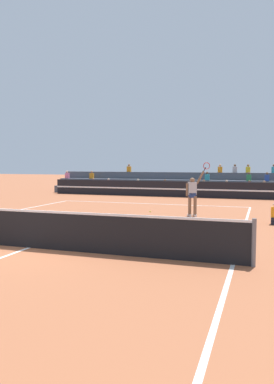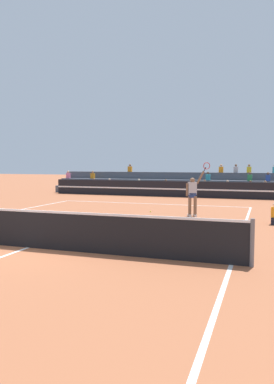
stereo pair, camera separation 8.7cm
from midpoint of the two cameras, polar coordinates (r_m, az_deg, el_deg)
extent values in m
plane|color=#AD603D|center=(10.93, -16.00, -8.14)|extent=(120.00, 120.00, 0.00)
cube|color=white|center=(21.65, 2.34, -1.80)|extent=(11.00, 0.10, 0.01)
cube|color=white|center=(9.06, 14.44, -10.70)|extent=(0.10, 23.80, 0.01)
cube|color=white|center=(16.52, -3.11, -3.74)|extent=(8.25, 0.10, 0.01)
cube|color=white|center=(10.93, -16.00, -8.12)|extent=(0.10, 12.85, 0.01)
cylinder|color=slate|center=(8.91, 17.41, -7.40)|extent=(0.10, 0.10, 1.10)
cube|color=black|center=(10.83, -16.06, -5.56)|extent=(11.90, 0.02, 1.00)
cube|color=white|center=(10.76, -16.12, -2.78)|extent=(11.90, 0.04, 0.06)
cube|color=black|center=(26.33, 5.40, 0.48)|extent=(18.00, 0.24, 1.10)
cube|color=white|center=(26.20, 5.34, 0.46)|extent=(18.00, 0.02, 0.10)
cube|color=#4C515B|center=(27.58, 6.02, 0.08)|extent=(19.64, 0.95, 0.55)
cube|color=black|center=(26.80, 13.70, 0.91)|extent=(0.32, 0.22, 0.44)
sphere|color=tan|center=(26.78, 13.71, 1.59)|extent=(0.18, 0.18, 0.18)
cube|color=yellow|center=(26.99, 10.37, 0.99)|extent=(0.32, 0.22, 0.44)
sphere|color=brown|center=(26.97, 10.38, 1.67)|extent=(0.18, 0.18, 0.18)
cube|color=orange|center=(27.56, 4.50, 1.12)|extent=(0.32, 0.22, 0.44)
sphere|color=brown|center=(27.54, 4.50, 1.78)|extent=(0.18, 0.18, 0.18)
cube|color=orange|center=(26.69, 19.03, 0.78)|extent=(0.32, 0.22, 0.44)
sphere|color=#9E7051|center=(26.67, 19.05, 1.47)|extent=(0.18, 0.18, 0.18)
cube|color=red|center=(29.00, -4.13, 1.28)|extent=(0.32, 0.22, 0.44)
sphere|color=beige|center=(28.99, -4.13, 1.91)|extent=(0.18, 0.18, 0.18)
cube|color=#338C4C|center=(28.15, 0.39, 1.20)|extent=(0.32, 0.22, 0.44)
sphere|color=beige|center=(28.13, 0.39, 1.85)|extent=(0.18, 0.18, 0.18)
cube|color=purple|center=(26.70, 16.97, 0.83)|extent=(0.32, 0.22, 0.44)
sphere|color=brown|center=(26.68, 16.98, 1.52)|extent=(0.18, 0.18, 0.18)
cube|color=purple|center=(29.54, -6.47, 1.32)|extent=(0.32, 0.22, 0.44)
sphere|color=brown|center=(29.53, -6.47, 1.94)|extent=(0.18, 0.18, 0.18)
cube|color=#4C515B|center=(28.49, 6.46, 0.77)|extent=(19.64, 0.95, 1.10)
cube|color=#2D4CA5|center=(27.61, 19.42, 2.03)|extent=(0.32, 0.22, 0.44)
sphere|color=brown|center=(27.60, 19.44, 2.69)|extent=(0.18, 0.18, 0.18)
cube|color=teal|center=(27.89, 10.86, 2.22)|extent=(0.32, 0.22, 0.44)
sphere|color=brown|center=(27.88, 10.87, 2.88)|extent=(0.18, 0.18, 0.18)
cube|color=pink|center=(31.66, -10.35, 2.48)|extent=(0.32, 0.22, 0.44)
sphere|color=beige|center=(31.65, -10.36, 3.06)|extent=(0.18, 0.18, 0.18)
cube|color=orange|center=(30.62, -6.69, 2.46)|extent=(0.32, 0.22, 0.44)
sphere|color=#9E7051|center=(30.61, -6.70, 3.06)|extent=(0.18, 0.18, 0.18)
cube|color=#338C4C|center=(27.63, 16.90, 2.09)|extent=(0.32, 0.22, 0.44)
sphere|color=brown|center=(27.62, 16.91, 2.75)|extent=(0.18, 0.18, 0.18)
cube|color=#4C515B|center=(29.40, 6.86, 1.41)|extent=(19.64, 0.95, 1.65)
cube|color=#B2B2B7|center=(28.62, 14.92, 3.31)|extent=(0.32, 0.22, 0.44)
sphere|color=brown|center=(28.61, 14.93, 3.95)|extent=(0.18, 0.18, 0.18)
cube|color=orange|center=(28.71, 12.77, 3.35)|extent=(0.32, 0.22, 0.44)
sphere|color=tan|center=(28.71, 12.78, 3.99)|extent=(0.18, 0.18, 0.18)
cube|color=orange|center=(30.37, -1.00, 3.51)|extent=(0.32, 0.22, 0.44)
sphere|color=brown|center=(30.36, -1.00, 4.11)|extent=(0.18, 0.18, 0.18)
cube|color=yellow|center=(28.56, 16.79, 3.27)|extent=(0.32, 0.22, 0.44)
sphere|color=brown|center=(28.56, 16.80, 3.91)|extent=(0.18, 0.18, 0.18)
cylinder|color=brown|center=(16.67, 8.19, -2.16)|extent=(0.14, 0.14, 0.90)
cylinder|color=brown|center=(16.66, 9.00, -2.17)|extent=(0.14, 0.14, 0.90)
cube|color=navy|center=(16.63, 8.56, -0.48)|extent=(0.38, 0.33, 0.20)
cube|color=#B2B2B7|center=(16.61, 8.57, 0.55)|extent=(0.41, 0.35, 0.56)
sphere|color=brown|center=(16.59, 8.59, 1.79)|extent=(0.22, 0.22, 0.22)
cube|color=white|center=(16.76, 8.14, -3.52)|extent=(0.23, 0.29, 0.09)
cube|color=white|center=(16.75, 8.94, -3.53)|extent=(0.23, 0.29, 0.09)
cylinder|color=brown|center=(16.54, 7.78, 0.33)|extent=(0.09, 0.09, 0.56)
cylinder|color=brown|center=(16.70, 9.79, 2.21)|extent=(0.37, 0.25, 0.57)
cylinder|color=black|center=(16.76, 10.43, 3.41)|extent=(0.13, 0.09, 0.21)
torus|color=#B21E1E|center=(16.79, 10.72, 3.94)|extent=(0.38, 0.22, 0.42)
sphere|color=#C6DB33|center=(17.96, 2.19, -2.98)|extent=(0.07, 0.07, 0.07)
camera|label=1|loc=(0.04, -89.85, 0.01)|focal=35.00mm
camera|label=2|loc=(0.04, 90.15, -0.01)|focal=35.00mm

